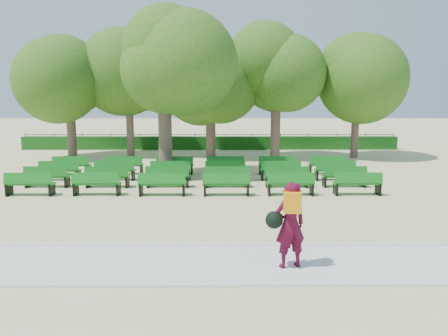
% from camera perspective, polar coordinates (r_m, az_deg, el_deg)
% --- Properties ---
extents(ground, '(120.00, 120.00, 0.00)m').
position_cam_1_polar(ground, '(16.74, -3.29, -3.17)').
color(ground, '#C9C085').
extents(paving, '(30.00, 2.20, 0.06)m').
position_cam_1_polar(paving, '(9.65, -5.71, -12.44)').
color(paving, silver).
rests_on(paving, ground).
extents(curb, '(30.00, 0.12, 0.10)m').
position_cam_1_polar(curb, '(10.72, -5.12, -10.08)').
color(curb, silver).
rests_on(curb, ground).
extents(hedge, '(26.00, 0.70, 0.90)m').
position_cam_1_polar(hedge, '(30.50, -1.88, 3.30)').
color(hedge, '#154D14').
rests_on(hedge, ground).
extents(fence, '(26.00, 0.10, 1.02)m').
position_cam_1_polar(fence, '(30.95, -1.86, 2.54)').
color(fence, black).
rests_on(fence, ground).
extents(tree_line, '(21.80, 6.80, 7.04)m').
position_cam_1_polar(tree_line, '(26.58, -2.13, 1.45)').
color(tree_line, '#36631A').
rests_on(tree_line, ground).
extents(bench_array, '(1.76, 0.61, 1.10)m').
position_cam_1_polar(bench_array, '(18.43, -3.48, -1.74)').
color(bench_array, '#136E19').
rests_on(bench_array, ground).
extents(tree_among, '(5.02, 5.02, 7.21)m').
position_cam_1_polar(tree_among, '(19.90, -7.88, 12.95)').
color(tree_among, brown).
rests_on(tree_among, ground).
extents(person, '(0.91, 0.61, 1.83)m').
position_cam_1_polar(person, '(9.19, 8.48, -7.19)').
color(person, '#480A20').
rests_on(person, ground).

